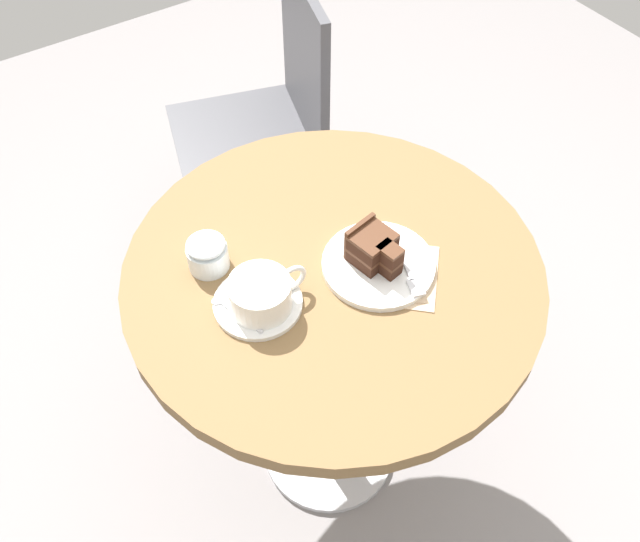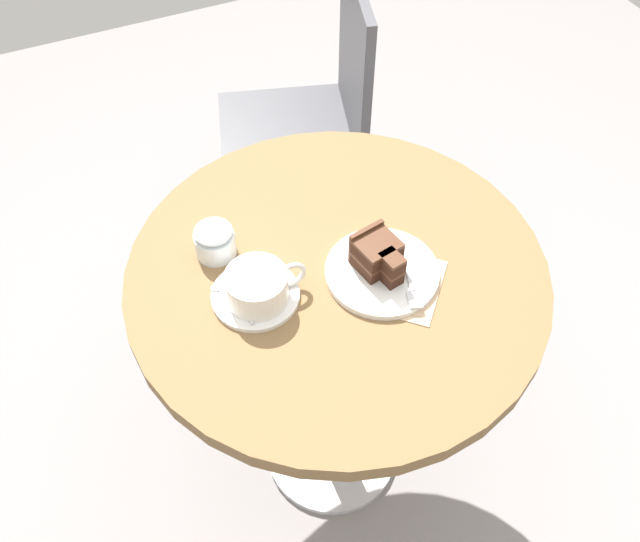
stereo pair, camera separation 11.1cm
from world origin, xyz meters
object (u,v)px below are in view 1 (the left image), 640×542
Objects in this scene: coffee_cup at (261,293)px; cake_plate at (378,265)px; napkin at (390,272)px; fork at (409,272)px; sugar_pot at (207,253)px; saucer at (259,304)px; cake_slice at (374,249)px; cafe_chair at (273,111)px; teaspoon at (231,309)px.

coffee_cup is 0.71× the size of cake_plate.
napkin is (0.22, -0.06, -0.04)m from coffee_cup.
fork is 0.34m from sugar_pot.
cake_plate is at bearing 111.20° from napkin.
napkin is at bearing -14.41° from coffee_cup.
cake_slice reaches higher than saucer.
cafe_chair is (0.22, 0.73, -0.28)m from cake_slice.
cake_slice is at bearing -8.72° from saucer.
cake_slice reaches higher than cake_plate.
teaspoon is 0.54× the size of cake_plate.
teaspoon is 0.28m from napkin.
fork is (0.24, -0.08, -0.02)m from coffee_cup.
cake_plate is at bearing -34.03° from sugar_pot.
coffee_cup is 0.22m from cake_plate.
saucer is 1.41× the size of teaspoon.
teaspoon is at bearing 168.54° from cake_plate.
cake_plate is 2.03× the size of cake_slice.
napkin is (0.01, -0.03, -0.04)m from cake_slice.
cake_slice is at bearing -116.17° from teaspoon.
napkin is (0.22, -0.06, -0.00)m from saucer.
saucer is 0.86m from cafe_chair.
coffee_cup is 0.87m from cafe_chair.
coffee_cup reaches higher than cake_plate.
teaspoon is at bearing 165.23° from saucer.
cafe_chair is at bearing 51.59° from sugar_pot.
napkin is at bearing -36.50° from sugar_pot.
coffee_cup is at bearing 165.59° from napkin.
sugar_pot reaches higher than saucer.
fork is at bearing -18.58° from coffee_cup.
cake_plate is at bearing -129.24° from fork.
sugar_pot is at bearing -21.59° from cafe_chair.
saucer is at bearing -91.08° from fork.
cafe_chair reaches higher than cake_plate.
cafe_chair is (0.21, 0.76, -0.24)m from napkin.
cake_slice reaches higher than coffee_cup.
cake_slice is at bearing 113.47° from napkin.
cake_plate is 0.06m from fork.
teaspoon is at bearing 164.45° from napkin.
cake_plate is 0.02m from napkin.
fork reaches higher than napkin.
saucer is 0.17× the size of cafe_chair.
saucer is 0.03m from coffee_cup.
napkin is 2.94× the size of sugar_pot.
cake_slice is at bearing -7.14° from coffee_cup.
teaspoon is 0.26m from cake_plate.
napkin is (-0.02, 0.02, -0.01)m from fork.
fork is at bearing 3.42° from cafe_chair.
teaspoon is at bearing -17.81° from cafe_chair.
teaspoon is 0.30m from fork.
sugar_pot reaches higher than cake_plate.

